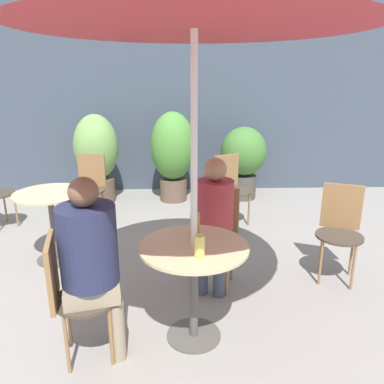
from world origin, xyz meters
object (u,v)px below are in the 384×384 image
Objects in this scene: bistro_chair_3 at (90,182)px; potted_plant_1 at (173,151)px; potted_plant_2 at (243,157)px; cafe_table_near at (194,268)px; bistro_chair_4 at (230,183)px; umbrella at (194,2)px; bistro_chair_1 at (70,288)px; seated_person_1 at (92,256)px; bistro_chair_2 at (340,223)px; seated_person_0 at (214,214)px; bistro_chair_0 at (217,228)px; beer_glass_1 at (195,224)px; cafe_table_far at (51,210)px; beer_glass_0 at (200,246)px; potted_plant_0 at (97,154)px.

potted_plant_1 reaches higher than bistro_chair_3.
potted_plant_2 is (2.09, 0.90, 0.12)m from bistro_chair_3.
potted_plant_1 is at bearing 47.63° from bistro_chair_3.
bistro_chair_3 reaches higher than cafe_table_near.
bistro_chair_4 is at bearing 76.38° from cafe_table_near.
bistro_chair_4 is at bearing 76.38° from umbrella.
seated_person_1 reaches higher than bistro_chair_1.
bistro_chair_2 is 1.20m from seated_person_0.
cafe_table_near is 0.86× the size of bistro_chair_2.
seated_person_1 reaches higher than potted_plant_2.
bistro_chair_0 and bistro_chair_4 have the same top height.
seated_person_1 is 7.35× the size of beer_glass_1.
cafe_table_far is 1.57m from seated_person_1.
umbrella is (-0.23, -0.77, 1.67)m from bistro_chair_0.
bistro_chair_3 reaches higher than cafe_table_far.
potted_plant_1 reaches higher than bistro_chair_2.
potted_plant_1 is 3.46m from umbrella.
seated_person_1 is at bearing -97.80° from potted_plant_1.
cafe_table_far is 0.61× the size of seated_person_0.
cafe_table_far is 2.47m from umbrella.
beer_glass_0 reaches higher than cafe_table_near.
potted_plant_0 is 0.98× the size of potted_plant_1.
potted_plant_1 is at bearing 1.05° from potted_plant_0.
umbrella reaches higher than bistro_chair_0.
potted_plant_0 is at bearing 160.48° from bistro_chair_2.
seated_person_1 is at bearing -62.65° from cafe_table_far.
beer_glass_0 is 3.47m from potted_plant_2.
potted_plant_0 is at bearing 88.27° from cafe_table_far.
potted_plant_2 is (0.67, 2.57, -0.06)m from seated_person_0.
bistro_chair_0 is 0.67× the size of potted_plant_0.
bistro_chair_2 is 0.37× the size of umbrella.
bistro_chair_2 is 1.53m from beer_glass_1.
bistro_chair_1 is at bearing -166.85° from cafe_table_near.
cafe_table_far is 2.97m from potted_plant_2.
potted_plant_1 is at bearing -23.29° from bistro_chair_1.
potted_plant_1 reaches higher than seated_person_1.
potted_plant_1 is at bearing 93.85° from beer_glass_0.
umbrella is (0.19, -3.14, 1.44)m from potted_plant_1.
seated_person_0 is (-0.35, -1.59, 0.18)m from bistro_chair_4.
potted_plant_0 is at bearing 126.39° from bistro_chair_4.
bistro_chair_0 is at bearing -56.74° from potted_plant_0.
potted_plant_1 is (-0.21, 2.97, -0.05)m from beer_glass_1.
seated_person_1 is 0.73m from beer_glass_1.
seated_person_0 reaches higher than cafe_table_near.
potted_plant_0 is at bearing 114.02° from beer_glass_1.
beer_glass_0 is at bearing -45.14° from cafe_table_far.
bistro_chair_2 is 3.51m from potted_plant_0.
bistro_chair_1 is 1.00× the size of bistro_chair_4.
bistro_chair_0 is 5.14× the size of beer_glass_1.
cafe_table_far is 1.67m from seated_person_0.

